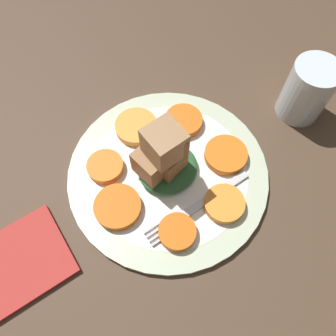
% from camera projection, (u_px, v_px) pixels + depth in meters
% --- Properties ---
extents(table_slab, '(1.20, 1.20, 0.02)m').
position_uv_depth(table_slab, '(168.00, 177.00, 0.50)').
color(table_slab, '#4C3828').
rests_on(table_slab, ground).
extents(plate, '(0.29, 0.29, 0.01)m').
position_uv_depth(plate, '(168.00, 173.00, 0.48)').
color(plate, beige).
rests_on(plate, table_slab).
extents(carrot_slice_0, '(0.06, 0.06, 0.01)m').
position_uv_depth(carrot_slice_0, '(224.00, 204.00, 0.45)').
color(carrot_slice_0, orange).
rests_on(carrot_slice_0, plate).
extents(carrot_slice_1, '(0.06, 0.06, 0.01)m').
position_uv_depth(carrot_slice_1, '(226.00, 155.00, 0.48)').
color(carrot_slice_1, orange).
rests_on(carrot_slice_1, plate).
extents(carrot_slice_2, '(0.06, 0.06, 0.01)m').
position_uv_depth(carrot_slice_2, '(183.00, 121.00, 0.51)').
color(carrot_slice_2, orange).
rests_on(carrot_slice_2, plate).
extents(carrot_slice_3, '(0.07, 0.07, 0.01)m').
position_uv_depth(carrot_slice_3, '(134.00, 128.00, 0.51)').
color(carrot_slice_3, orange).
rests_on(carrot_slice_3, plate).
extents(carrot_slice_4, '(0.05, 0.05, 0.01)m').
position_uv_depth(carrot_slice_4, '(105.00, 167.00, 0.48)').
color(carrot_slice_4, orange).
rests_on(carrot_slice_4, plate).
extents(carrot_slice_5, '(0.07, 0.07, 0.01)m').
position_uv_depth(carrot_slice_5, '(118.00, 207.00, 0.45)').
color(carrot_slice_5, '#D45F13').
rests_on(carrot_slice_5, plate).
extents(carrot_slice_6, '(0.05, 0.05, 0.01)m').
position_uv_depth(carrot_slice_6, '(177.00, 232.00, 0.43)').
color(carrot_slice_6, '#D66115').
rests_on(carrot_slice_6, plate).
extents(center_pile, '(0.09, 0.08, 0.11)m').
position_uv_depth(center_pile, '(165.00, 157.00, 0.44)').
color(center_pile, '#2D6033').
rests_on(center_pile, plate).
extents(fork, '(0.17, 0.02, 0.00)m').
position_uv_depth(fork, '(197.00, 207.00, 0.45)').
color(fork, silver).
rests_on(fork, plate).
extents(water_glass, '(0.07, 0.07, 0.10)m').
position_uv_depth(water_glass, '(307.00, 91.00, 0.50)').
color(water_glass, silver).
rests_on(water_glass, table_slab).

